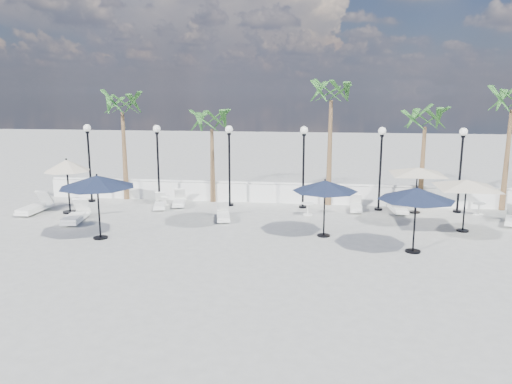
# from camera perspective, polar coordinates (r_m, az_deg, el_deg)

# --- Properties ---
(ground) EXTENTS (100.00, 100.00, 0.00)m
(ground) POSITION_cam_1_polar(r_m,az_deg,el_deg) (17.43, 4.51, -6.71)
(ground) COLOR gray
(ground) RESTS_ON ground
(balustrade) EXTENTS (26.00, 0.30, 1.01)m
(balustrade) POSITION_cam_1_polar(r_m,az_deg,el_deg) (24.56, 5.46, -0.21)
(balustrade) COLOR white
(balustrade) RESTS_ON ground
(lamppost_0) EXTENTS (0.36, 0.36, 3.84)m
(lamppost_0) POSITION_cam_1_polar(r_m,az_deg,el_deg) (25.83, -18.58, 4.37)
(lamppost_0) COLOR black
(lamppost_0) RESTS_ON ground
(lamppost_1) EXTENTS (0.36, 0.36, 3.84)m
(lamppost_1) POSITION_cam_1_polar(r_m,az_deg,el_deg) (24.50, -11.17, 4.39)
(lamppost_1) COLOR black
(lamppost_1) RESTS_ON ground
(lamppost_2) EXTENTS (0.36, 0.36, 3.84)m
(lamppost_2) POSITION_cam_1_polar(r_m,az_deg,el_deg) (23.62, -3.07, 4.34)
(lamppost_2) COLOR black
(lamppost_2) RESTS_ON ground
(lamppost_3) EXTENTS (0.36, 0.36, 3.84)m
(lamppost_3) POSITION_cam_1_polar(r_m,az_deg,el_deg) (23.24, 5.47, 4.18)
(lamppost_3) COLOR black
(lamppost_3) RESTS_ON ground
(lamppost_4) EXTENTS (0.36, 0.36, 3.84)m
(lamppost_4) POSITION_cam_1_polar(r_m,az_deg,el_deg) (23.38, 14.09, 3.93)
(lamppost_4) COLOR black
(lamppost_4) RESTS_ON ground
(lamppost_5) EXTENTS (0.36, 0.36, 3.84)m
(lamppost_5) POSITION_cam_1_polar(r_m,az_deg,el_deg) (24.04, 22.41, 3.61)
(lamppost_5) COLOR black
(lamppost_5) RESTS_ON ground
(palm_0) EXTENTS (2.60, 2.60, 5.50)m
(palm_0) POSITION_cam_1_polar(r_m,az_deg,el_deg) (25.79, -15.05, 9.12)
(palm_0) COLOR brown
(palm_0) RESTS_ON ground
(palm_1) EXTENTS (2.60, 2.60, 4.70)m
(palm_1) POSITION_cam_1_polar(r_m,az_deg,el_deg) (24.47, -5.08, 7.53)
(palm_1) COLOR brown
(palm_1) RESTS_ON ground
(palm_2) EXTENTS (2.60, 2.60, 6.10)m
(palm_2) POSITION_cam_1_polar(r_m,az_deg,el_deg) (23.84, 8.59, 10.62)
(palm_2) COLOR brown
(palm_2) RESTS_ON ground
(palm_3) EXTENTS (2.60, 2.60, 4.90)m
(palm_3) POSITION_cam_1_polar(r_m,az_deg,el_deg) (24.34, 18.76, 7.41)
(palm_3) COLOR brown
(palm_3) RESTS_ON ground
(palm_4) EXTENTS (2.60, 2.60, 5.70)m
(palm_4) POSITION_cam_1_polar(r_m,az_deg,el_deg) (25.28, 27.22, 8.66)
(palm_4) COLOR brown
(palm_4) RESTS_ON ground
(lounger_0) EXTENTS (0.74, 2.13, 0.79)m
(lounger_0) POSITION_cam_1_polar(r_m,az_deg,el_deg) (24.69, -23.97, -1.59)
(lounger_0) COLOR white
(lounger_0) RESTS_ON ground
(lounger_1) EXTENTS (0.91, 1.69, 0.60)m
(lounger_1) POSITION_cam_1_polar(r_m,az_deg,el_deg) (23.89, -10.92, -1.35)
(lounger_1) COLOR white
(lounger_1) RESTS_ON ground
(lounger_2) EXTENTS (0.97, 2.14, 0.77)m
(lounger_2) POSITION_cam_1_polar(r_m,az_deg,el_deg) (22.35, -19.88, -2.58)
(lounger_2) COLOR white
(lounger_2) RESTS_ON ground
(lounger_3) EXTENTS (0.91, 1.80, 0.64)m
(lounger_3) POSITION_cam_1_polar(r_m,az_deg,el_deg) (24.29, -8.77, -1.03)
(lounger_3) COLOR white
(lounger_3) RESTS_ON ground
(lounger_4) EXTENTS (0.88, 1.75, 0.63)m
(lounger_4) POSITION_cam_1_polar(r_m,az_deg,el_deg) (21.43, -3.77, -2.63)
(lounger_4) COLOR white
(lounger_4) RESTS_ON ground
(lounger_5) EXTENTS (0.79, 1.88, 0.69)m
(lounger_5) POSITION_cam_1_polar(r_m,az_deg,el_deg) (23.61, 15.84, -1.67)
(lounger_5) COLOR white
(lounger_5) RESTS_ON ground
(lounger_6) EXTENTS (0.60, 1.66, 0.61)m
(lounger_6) POSITION_cam_1_polar(r_m,az_deg,el_deg) (23.41, 11.37, -1.63)
(lounger_6) COLOR white
(lounger_6) RESTS_ON ground
(side_table_0) EXTENTS (0.45, 0.45, 0.43)m
(side_table_0) POSITION_cam_1_polar(r_m,az_deg,el_deg) (24.47, -10.32, -0.88)
(side_table_0) COLOR white
(side_table_0) RESTS_ON ground
(side_table_1) EXTENTS (0.56, 0.56, 0.55)m
(side_table_1) POSITION_cam_1_polar(r_m,az_deg,el_deg) (22.27, 5.94, -1.80)
(side_table_1) COLOR white
(side_table_1) RESTS_ON ground
(side_table_2) EXTENTS (0.55, 0.55, 0.53)m
(side_table_2) POSITION_cam_1_polar(r_m,az_deg,el_deg) (24.35, 24.12, -1.64)
(side_table_2) COLOR white
(side_table_2) RESTS_ON ground
(parasol_navy_left) EXTENTS (2.78, 2.78, 2.46)m
(parasol_navy_left) POSITION_cam_1_polar(r_m,az_deg,el_deg) (19.19, -17.72, 1.13)
(parasol_navy_left) COLOR black
(parasol_navy_left) RESTS_ON ground
(parasol_navy_mid) EXTENTS (2.47, 2.47, 2.21)m
(parasol_navy_mid) POSITION_cam_1_polar(r_m,az_deg,el_deg) (18.79, 7.88, 0.68)
(parasol_navy_mid) COLOR black
(parasol_navy_mid) RESTS_ON ground
(parasol_navy_right) EXTENTS (2.58, 2.58, 2.31)m
(parasol_navy_right) POSITION_cam_1_polar(r_m,az_deg,el_deg) (17.57, 17.87, -0.23)
(parasol_navy_right) COLOR black
(parasol_navy_right) RESTS_ON ground
(parasol_cream_sq_a) EXTENTS (4.54, 4.54, 2.23)m
(parasol_cream_sq_a) POSITION_cam_1_polar(r_m,az_deg,el_deg) (23.38, 18.00, 2.65)
(parasol_cream_sq_a) COLOR black
(parasol_cream_sq_a) RESTS_ON ground
(parasol_cream_sq_b) EXTENTS (4.42, 4.42, 2.22)m
(parasol_cream_sq_b) POSITION_cam_1_polar(r_m,az_deg,el_deg) (20.91, 22.96, 1.26)
(parasol_cream_sq_b) COLOR black
(parasol_cream_sq_b) RESTS_ON ground
(parasol_cream_small) EXTENTS (2.03, 2.03, 2.49)m
(parasol_cream_small) POSITION_cam_1_polar(r_m,az_deg,el_deg) (23.78, -20.82, 2.76)
(parasol_cream_small) COLOR black
(parasol_cream_small) RESTS_ON ground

